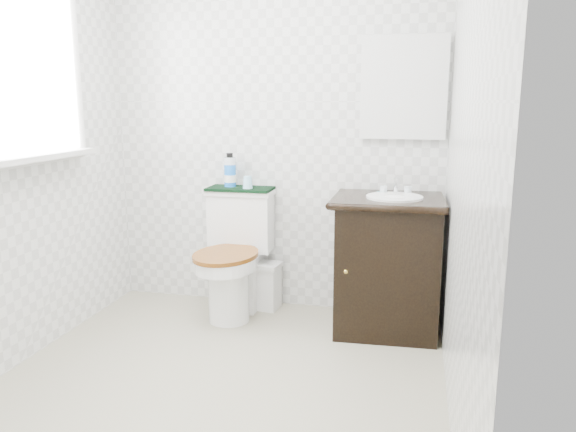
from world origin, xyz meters
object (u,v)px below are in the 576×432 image
at_px(toilet, 236,261).
at_px(vanity, 387,261).
at_px(trash_bin, 264,285).
at_px(mouthwash_bottle, 230,171).
at_px(cup, 248,182).

distance_m(toilet, vanity, 0.98).
height_order(vanity, trash_bin, vanity).
distance_m(mouthwash_bottle, cup, 0.16).
height_order(vanity, mouthwash_bottle, mouthwash_bottle).
bearing_deg(vanity, trash_bin, 167.48).
distance_m(vanity, cup, 1.02).
bearing_deg(toilet, vanity, -3.77).
bearing_deg(toilet, cup, 55.87).
bearing_deg(toilet, trash_bin, 36.62).
bearing_deg(trash_bin, cup, -164.63).
relative_size(toilet, vanity, 0.87).
xyz_separation_m(mouthwash_bottle, cup, (0.14, -0.06, -0.06)).
height_order(toilet, mouthwash_bottle, mouthwash_bottle).
relative_size(toilet, cup, 9.93).
xyz_separation_m(toilet, vanity, (0.97, -0.06, 0.08)).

